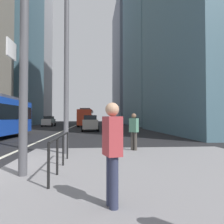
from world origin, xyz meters
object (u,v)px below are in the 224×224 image
object	(u,v)px
car_receding_near	(90,123)
pedestrian_waiting	(134,130)
city_bus_red_distant	(88,117)
car_receding_far	(92,120)
street_lamp_post	(67,31)
pedestrian_far	(112,148)
city_bus_red_receding	(86,117)
car_oncoming_mid	(49,121)

from	to	relation	value
car_receding_near	pedestrian_waiting	distance (m)	17.06
city_bus_red_distant	car_receding_far	world-z (taller)	city_bus_red_distant
car_receding_far	street_lamp_post	bearing A→B (deg)	-91.17
pedestrian_far	car_receding_far	bearing A→B (deg)	90.66
city_bus_red_receding	street_lamp_post	distance (m)	33.64
car_receding_far	pedestrian_far	xyz separation A→B (m)	(0.56, -48.61, 0.13)
pedestrian_waiting	city_bus_red_receding	bearing A→B (deg)	95.67
car_oncoming_mid	car_receding_near	world-z (taller)	same
car_receding_near	city_bus_red_receding	bearing A→B (deg)	93.69
car_receding_near	car_receding_far	bearing A→B (deg)	89.70
city_bus_red_receding	car_receding_near	distance (m)	15.95
car_oncoming_mid	street_lamp_post	distance (m)	34.20
street_lamp_post	pedestrian_far	bearing A→B (deg)	-75.38
pedestrian_waiting	street_lamp_post	bearing A→B (deg)	-167.50
car_receding_far	pedestrian_far	world-z (taller)	car_receding_far
pedestrian_waiting	city_bus_red_distant	bearing A→B (deg)	93.70
car_receding_near	pedestrian_far	distance (m)	23.12
car_receding_near	street_lamp_post	bearing A→B (deg)	-92.44
car_receding_near	car_receding_far	world-z (taller)	same
car_receding_near	pedestrian_waiting	xyz separation A→B (m)	(2.23, -16.91, 0.10)
street_lamp_post	pedestrian_waiting	size ratio (longest dim) A/B	4.74
street_lamp_post	car_receding_far	bearing A→B (deg)	88.83
car_oncoming_mid	pedestrian_waiting	world-z (taller)	car_oncoming_mid
car_receding_near	street_lamp_post	distance (m)	18.10
street_lamp_post	car_receding_near	bearing A→B (deg)	87.56
city_bus_red_receding	car_receding_far	size ratio (longest dim) A/B	2.65
city_bus_red_receding	pedestrian_waiting	world-z (taller)	city_bus_red_receding
city_bus_red_distant	car_receding_near	distance (m)	37.15
car_receding_far	pedestrian_far	bearing A→B (deg)	-89.34
street_lamp_post	pedestrian_far	xyz separation A→B (m)	(1.44, -5.54, -4.16)
car_receding_far	street_lamp_post	size ratio (longest dim) A/B	0.53
city_bus_red_distant	car_oncoming_mid	world-z (taller)	city_bus_red_distant
city_bus_red_distant	street_lamp_post	bearing A→B (deg)	-89.47
car_oncoming_mid	pedestrian_far	xyz separation A→B (m)	(8.80, -38.66, 0.13)
city_bus_red_receding	pedestrian_waiting	bearing A→B (deg)	-84.33
car_receding_near	street_lamp_post	size ratio (longest dim) A/B	0.51
city_bus_red_distant	car_oncoming_mid	size ratio (longest dim) A/B	2.42
car_receding_far	pedestrian_waiting	xyz separation A→B (m)	(2.10, -42.42, 0.10)
city_bus_red_receding	city_bus_red_distant	distance (m)	21.23
city_bus_red_receding	car_receding_far	bearing A→B (deg)	83.13
street_lamp_post	car_oncoming_mid	bearing A→B (deg)	102.52
pedestrian_far	city_bus_red_receding	bearing A→B (deg)	92.53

